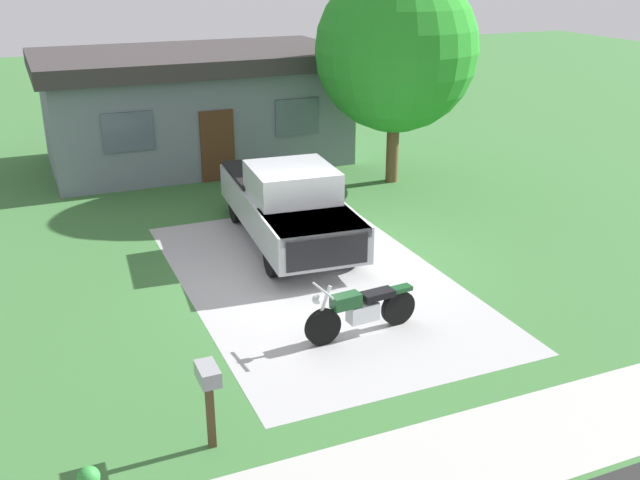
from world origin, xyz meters
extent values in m
plane|color=#396E35|center=(0.00, 0.00, 0.00)|extent=(80.00, 80.00, 0.00)
cube|color=#A3A3A3|center=(0.00, 0.00, 0.00)|extent=(5.23, 8.73, 0.01)
cube|color=#ABABA6|center=(0.00, -6.00, 0.00)|extent=(36.00, 1.80, 0.01)
cylinder|color=black|center=(-0.90, -2.45, 0.33)|extent=(0.67, 0.18, 0.66)
cylinder|color=black|center=(0.64, -2.31, 0.33)|extent=(0.67, 0.18, 0.66)
cube|color=silver|center=(-0.10, -2.38, 0.42)|extent=(0.58, 0.31, 0.32)
cube|color=#194723|center=(-0.45, -2.41, 0.72)|extent=(0.54, 0.31, 0.24)
cube|color=black|center=(0.19, -2.36, 0.70)|extent=(0.62, 0.33, 0.12)
cube|color=#194723|center=(0.64, -2.31, 0.70)|extent=(0.50, 0.24, 0.08)
cylinder|color=silver|center=(-0.90, -2.45, 0.70)|extent=(0.33, 0.09, 0.77)
cylinder|color=silver|center=(-0.90, -2.45, 1.02)|extent=(0.10, 0.70, 0.04)
sphere|color=silver|center=(-1.02, -2.47, 0.88)|extent=(0.16, 0.16, 0.16)
cylinder|color=black|center=(0.95, 0.49, 0.42)|extent=(0.36, 0.86, 0.84)
cylinder|color=black|center=(-0.69, 0.61, 0.42)|extent=(0.36, 0.86, 0.84)
cylinder|color=black|center=(1.21, 3.98, 0.42)|extent=(0.36, 0.86, 0.84)
cylinder|color=black|center=(-0.42, 4.10, 0.42)|extent=(0.36, 0.86, 0.84)
cube|color=#B7BABF|center=(0.27, 2.34, 0.80)|extent=(2.42, 5.74, 0.80)
cube|color=#B7BABF|center=(0.13, 0.50, 1.10)|extent=(2.04, 2.04, 0.20)
cube|color=#B7BABF|center=(0.24, 1.94, 1.55)|extent=(1.94, 2.03, 0.70)
cube|color=#3F4C56|center=(0.18, 1.15, 1.45)|extent=(1.71, 0.29, 0.60)
cube|color=black|center=(0.39, 3.89, 1.05)|extent=(2.08, 2.54, 0.50)
cube|color=black|center=(0.06, -0.43, 0.80)|extent=(1.70, 0.23, 0.64)
sphere|color=#2D8C38|center=(-5.08, -5.39, 0.74)|extent=(0.26, 0.26, 0.26)
cube|color=#4C3823|center=(-3.41, -4.43, 0.55)|extent=(0.10, 0.10, 1.10)
cube|color=gray|center=(-3.41, -4.43, 1.15)|extent=(0.26, 0.48, 0.22)
cylinder|color=brown|center=(4.81, 5.66, 1.10)|extent=(0.36, 0.36, 2.21)
sphere|color=#268C26|center=(4.81, 5.66, 3.81)|extent=(4.58, 4.58, 4.58)
cube|color=slate|center=(0.11, 10.24, 1.50)|extent=(9.00, 5.00, 3.00)
cube|color=#383333|center=(0.11, 10.24, 3.25)|extent=(9.60, 5.60, 0.50)
cube|color=#4C2D19|center=(0.11, 7.71, 1.05)|extent=(1.00, 0.08, 2.10)
cube|color=#4C5966|center=(-2.41, 7.71, 1.70)|extent=(1.40, 0.06, 1.10)
cube|color=#4C5966|center=(2.63, 7.71, 1.70)|extent=(1.40, 0.06, 1.10)
camera|label=1|loc=(-5.28, -12.59, 6.30)|focal=40.80mm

